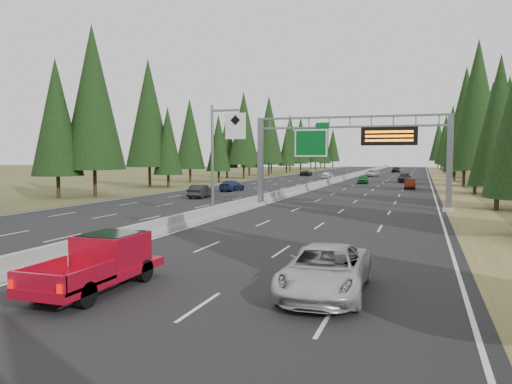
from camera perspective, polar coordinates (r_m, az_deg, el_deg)
road at (r=88.82m, az=9.27°, el=1.18°), size 32.00×260.00×0.08m
shoulder_right at (r=87.77m, az=20.82°, el=0.92°), size 3.60×260.00×0.06m
shoulder_left at (r=93.32m, az=-1.59°, el=1.36°), size 3.60×260.00×0.06m
median_barrier at (r=88.81m, az=9.27°, el=1.42°), size 0.70×260.00×0.85m
sign_gantry at (r=42.79m, az=11.49°, el=5.07°), size 16.75×0.98×7.80m
hov_sign_pole at (r=35.25m, az=-4.16°, el=4.48°), size 2.80×0.50×8.00m
tree_row_right at (r=73.94m, az=24.78°, el=7.47°), size 11.36×237.99×18.60m
tree_row_left at (r=85.54m, az=-6.53°, el=7.22°), size 11.51×240.17×18.93m
silver_minivan at (r=16.26m, az=7.92°, el=-8.88°), size 2.69×5.58×1.53m
red_pickup at (r=17.58m, az=-16.96°, el=-7.28°), size 1.96×5.48×1.79m
car_ahead_green at (r=82.45m, az=12.13°, el=1.42°), size 1.82×4.11×1.37m
car_ahead_dkred at (r=70.52m, az=17.16°, el=0.88°), size 1.56×4.13×1.35m
car_ahead_dkgrey at (r=88.31m, az=16.61°, el=1.57°), size 2.55×5.46×1.54m
car_ahead_white at (r=111.07m, az=13.16°, el=2.11°), size 2.56×5.46×1.51m
car_ahead_far at (r=142.55m, az=15.70°, el=2.50°), size 2.33×4.83×1.59m
car_onc_near at (r=53.38m, az=-6.36°, el=0.10°), size 1.83×4.37×1.41m
car_onc_blue at (r=63.41m, az=-2.79°, el=0.73°), size 2.15×4.77×1.36m
car_onc_white at (r=98.56m, az=8.16°, el=1.91°), size 2.10×4.35×1.43m
car_onc_far at (r=113.62m, az=5.76°, el=2.18°), size 2.24×4.72×1.30m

